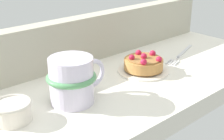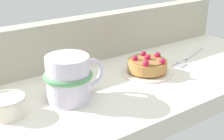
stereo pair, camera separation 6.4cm
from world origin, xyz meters
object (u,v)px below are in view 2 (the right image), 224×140
dessert_fork (190,57)px  sugar_bowl (7,105)px  dessert_plate (148,72)px  raspberry_tart (148,65)px  coffee_mug (69,78)px

dessert_fork → sugar_bowl: bearing=-178.9°
dessert_plate → sugar_bowl: sugar_bowl is taller
raspberry_tart → dessert_fork: size_ratio=0.53×
dessert_plate → raspberry_tart: size_ratio=1.32×
dessert_fork → dessert_plate: bearing=-174.6°
dessert_plate → raspberry_tart: 1.80cm
raspberry_tart → sugar_bowl: (-31.27, 0.60, -0.30)cm
dessert_plate → coffee_mug: coffee_mug is taller
coffee_mug → dessert_fork: bearing=3.7°
dessert_fork → sugar_bowl: size_ratio=2.52×
dessert_plate → sugar_bowl: bearing=178.9°
coffee_mug → dessert_plate: bearing=2.3°
coffee_mug → dessert_fork: size_ratio=0.74×
dessert_fork → sugar_bowl: sugar_bowl is taller
sugar_bowl → coffee_mug: bearing=-7.1°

